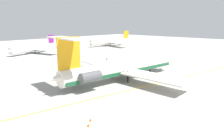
{
  "coord_description": "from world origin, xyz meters",
  "views": [
    {
      "loc": [
        -44.38,
        -21.18,
        15.02
      ],
      "look_at": [
        -3.0,
        17.68,
        2.83
      ],
      "focal_mm": 33.48,
      "sensor_mm": 36.0,
      "label": 1
    }
  ],
  "objects_px": {
    "main_jetliner": "(120,68)",
    "safety_cone_tail": "(88,125)",
    "ground_crew_near_nose": "(144,60)",
    "safety_cone_nose": "(90,120)",
    "airliner_mid_right": "(110,42)",
    "ground_crew_near_tail": "(107,60)",
    "airliner_mid_left": "(33,48)",
    "ground_crew_portside": "(102,60)",
    "safety_cone_wingtip": "(128,60)"
  },
  "relations": [
    {
      "from": "ground_crew_near_nose",
      "to": "safety_cone_nose",
      "type": "relative_size",
      "value": 3.27
    },
    {
      "from": "main_jetliner",
      "to": "safety_cone_tail",
      "type": "height_order",
      "value": "main_jetliner"
    },
    {
      "from": "main_jetliner",
      "to": "safety_cone_tail",
      "type": "relative_size",
      "value": 75.28
    },
    {
      "from": "ground_crew_near_nose",
      "to": "safety_cone_wingtip",
      "type": "distance_m",
      "value": 7.23
    },
    {
      "from": "main_jetliner",
      "to": "safety_cone_wingtip",
      "type": "xyz_separation_m",
      "value": [
        23.38,
        16.22,
        -3.01
      ]
    },
    {
      "from": "ground_crew_near_nose",
      "to": "ground_crew_near_tail",
      "type": "xyz_separation_m",
      "value": [
        -8.34,
        11.07,
        -0.04
      ]
    },
    {
      "from": "ground_crew_near_nose",
      "to": "safety_cone_nose",
      "type": "height_order",
      "value": "ground_crew_near_nose"
    },
    {
      "from": "airliner_mid_left",
      "to": "airliner_mid_right",
      "type": "xyz_separation_m",
      "value": [
        49.37,
        -4.56,
        0.26
      ]
    },
    {
      "from": "main_jetliner",
      "to": "ground_crew_near_tail",
      "type": "distance_m",
      "value": 25.57
    },
    {
      "from": "ground_crew_near_nose",
      "to": "airliner_mid_right",
      "type": "bearing_deg",
      "value": -11.26
    },
    {
      "from": "main_jetliner",
      "to": "safety_cone_wingtip",
      "type": "height_order",
      "value": "main_jetliner"
    },
    {
      "from": "ground_crew_portside",
      "to": "airliner_mid_right",
      "type": "bearing_deg",
      "value": -102.6
    },
    {
      "from": "ground_crew_portside",
      "to": "safety_cone_tail",
      "type": "height_order",
      "value": "ground_crew_portside"
    },
    {
      "from": "airliner_mid_left",
      "to": "safety_cone_nose",
      "type": "distance_m",
      "value": 80.38
    },
    {
      "from": "airliner_mid_left",
      "to": "safety_cone_tail",
      "type": "height_order",
      "value": "airliner_mid_left"
    },
    {
      "from": "ground_crew_near_nose",
      "to": "ground_crew_portside",
      "type": "bearing_deg",
      "value": 64.02
    },
    {
      "from": "ground_crew_portside",
      "to": "safety_cone_nose",
      "type": "distance_m",
      "value": 47.59
    },
    {
      "from": "airliner_mid_left",
      "to": "ground_crew_near_nose",
      "type": "relative_size",
      "value": 15.66
    },
    {
      "from": "main_jetliner",
      "to": "safety_cone_tail",
      "type": "distance_m",
      "value": 25.92
    },
    {
      "from": "safety_cone_nose",
      "to": "ground_crew_portside",
      "type": "bearing_deg",
      "value": 43.63
    },
    {
      "from": "ground_crew_near_nose",
      "to": "ground_crew_near_tail",
      "type": "relative_size",
      "value": 1.03
    },
    {
      "from": "airliner_mid_left",
      "to": "safety_cone_tail",
      "type": "xyz_separation_m",
      "value": [
        -29.77,
        -76.21,
        -2.23
      ]
    },
    {
      "from": "airliner_mid_left",
      "to": "safety_cone_nose",
      "type": "relative_size",
      "value": 51.2
    },
    {
      "from": "airliner_mid_left",
      "to": "ground_crew_near_nose",
      "type": "height_order",
      "value": "airliner_mid_left"
    },
    {
      "from": "airliner_mid_left",
      "to": "ground_crew_portside",
      "type": "distance_m",
      "value": 42.77
    },
    {
      "from": "airliner_mid_left",
      "to": "airliner_mid_right",
      "type": "bearing_deg",
      "value": 160.55
    },
    {
      "from": "safety_cone_wingtip",
      "to": "safety_cone_tail",
      "type": "height_order",
      "value": "same"
    },
    {
      "from": "ground_crew_near_nose",
      "to": "safety_cone_wingtip",
      "type": "relative_size",
      "value": 3.27
    },
    {
      "from": "safety_cone_nose",
      "to": "airliner_mid_right",
      "type": "bearing_deg",
      "value": 42.21
    },
    {
      "from": "ground_crew_near_tail",
      "to": "safety_cone_tail",
      "type": "height_order",
      "value": "ground_crew_near_tail"
    },
    {
      "from": "main_jetliner",
      "to": "safety_cone_nose",
      "type": "distance_m",
      "value": 24.24
    },
    {
      "from": "main_jetliner",
      "to": "airliner_mid_right",
      "type": "distance_m",
      "value": 81.68
    },
    {
      "from": "airliner_mid_left",
      "to": "ground_crew_portside",
      "type": "relative_size",
      "value": 17.13
    },
    {
      "from": "main_jetliner",
      "to": "safety_cone_nose",
      "type": "relative_size",
      "value": 75.28
    },
    {
      "from": "ground_crew_near_tail",
      "to": "safety_cone_tail",
      "type": "relative_size",
      "value": 3.17
    },
    {
      "from": "airliner_mid_right",
      "to": "ground_crew_near_tail",
      "type": "relative_size",
      "value": 17.92
    },
    {
      "from": "airliner_mid_right",
      "to": "ground_crew_near_tail",
      "type": "bearing_deg",
      "value": 54.73
    },
    {
      "from": "ground_crew_near_nose",
      "to": "ground_crew_near_tail",
      "type": "bearing_deg",
      "value": 59.54
    },
    {
      "from": "safety_cone_tail",
      "to": "airliner_mid_left",
      "type": "bearing_deg",
      "value": 68.66
    },
    {
      "from": "main_jetliner",
      "to": "ground_crew_near_tail",
      "type": "height_order",
      "value": "main_jetliner"
    },
    {
      "from": "airliner_mid_right",
      "to": "ground_crew_portside",
      "type": "distance_m",
      "value": 57.53
    },
    {
      "from": "ground_crew_near_tail",
      "to": "ground_crew_portside",
      "type": "relative_size",
      "value": 1.06
    },
    {
      "from": "airliner_mid_right",
      "to": "safety_cone_wingtip",
      "type": "height_order",
      "value": "airliner_mid_right"
    },
    {
      "from": "main_jetliner",
      "to": "ground_crew_near_tail",
      "type": "bearing_deg",
      "value": 58.87
    },
    {
      "from": "airliner_mid_right",
      "to": "ground_crew_portside",
      "type": "relative_size",
      "value": 18.99
    },
    {
      "from": "airliner_mid_left",
      "to": "ground_crew_near_tail",
      "type": "height_order",
      "value": "airliner_mid_left"
    },
    {
      "from": "airliner_mid_right",
      "to": "ground_crew_near_nose",
      "type": "relative_size",
      "value": 17.36
    },
    {
      "from": "ground_crew_portside",
      "to": "ground_crew_near_nose",
      "type": "bearing_deg",
      "value": 167.83
    },
    {
      "from": "airliner_mid_right",
      "to": "safety_cone_tail",
      "type": "height_order",
      "value": "airliner_mid_right"
    },
    {
      "from": "safety_cone_nose",
      "to": "airliner_mid_left",
      "type": "bearing_deg",
      "value": 69.27
    }
  ]
}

